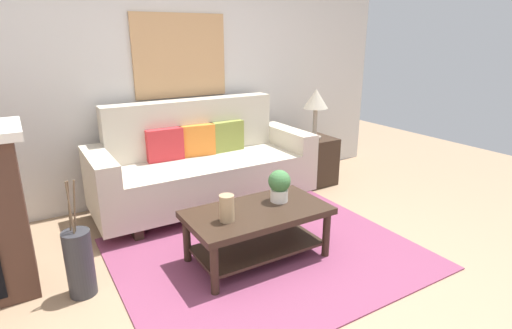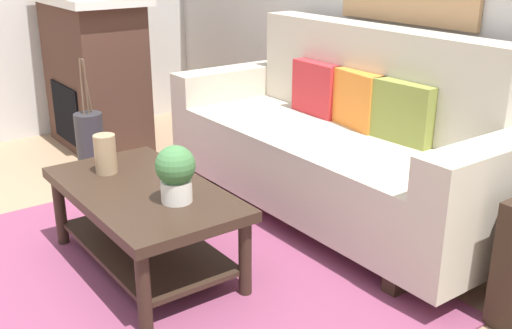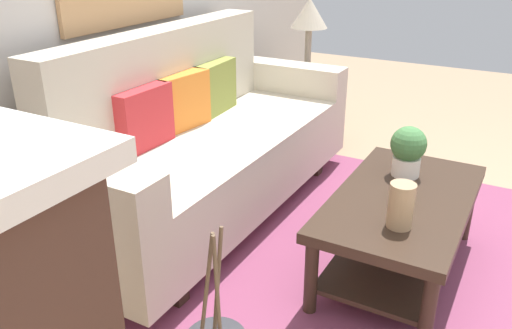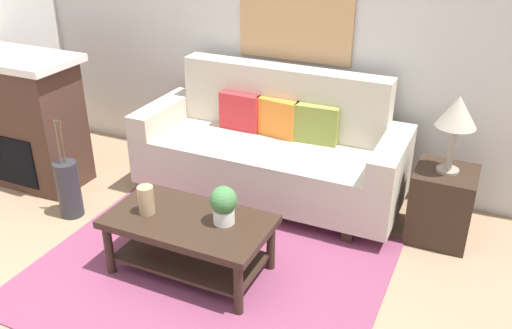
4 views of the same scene
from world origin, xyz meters
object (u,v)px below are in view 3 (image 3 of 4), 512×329
Objects in this scene: side_table at (306,107)px; throw_pillow_orange at (182,101)px; potted_plant_tabletop at (408,150)px; couch at (202,145)px; tabletop_vase at (401,205)px; throw_pillow_crimson at (143,118)px; throw_pillow_olive at (215,87)px; table_lamp at (309,16)px; coffee_table at (401,217)px.

throw_pillow_orange is at bearing 173.09° from side_table.
couch is at bearing 97.94° from potted_plant_tabletop.
couch reaches higher than tabletop_vase.
throw_pillow_crimson is 0.69m from throw_pillow_olive.
throw_pillow_olive is (0.34, 0.00, 0.00)m from throw_pillow_orange.
throw_pillow_olive is 1.82× the size of tabletop_vase.
potted_plant_tabletop reaches higher than tabletop_vase.
table_lamp is (1.75, -0.17, 0.31)m from throw_pillow_crimson.
throw_pillow_olive is at bearing 62.78° from tabletop_vase.
side_table is at bearing -5.56° from throw_pillow_crimson.
throw_pillow_olive is at bearing 170.89° from table_lamp.
couch is 11.16× the size of tabletop_vase.
throw_pillow_olive reaches higher than tabletop_vase.
table_lamp is at bearing 0.00° from side_table.
coffee_table is at bearing -142.03° from side_table.
tabletop_vase is at bearing -106.28° from couch.
throw_pillow_orange is 1.82× the size of tabletop_vase.
throw_pillow_crimson is (-0.34, 0.13, 0.25)m from couch.
side_table is at bearing -6.91° from throw_pillow_orange.
table_lamp is (1.77, 1.21, 0.47)m from tabletop_vase.
throw_pillow_crimson and throw_pillow_orange have the same top height.
throw_pillow_crimson is at bearing 111.59° from potted_plant_tabletop.
table_lamp is (1.40, -0.04, 0.56)m from couch.
throw_pillow_olive is 0.63× the size of table_lamp.
throw_pillow_orange is 0.64× the size of side_table.
table_lamp is (0.00, 0.00, 0.71)m from side_table.
table_lamp reaches higher than throw_pillow_crimson.
side_table is 0.71m from table_lamp.
throw_pillow_crimson and throw_pillow_olive have the same top height.
coffee_table is at bearing -78.68° from throw_pillow_crimson.
potted_plant_tabletop is 1.72m from table_lamp.
coffee_table is at bearing -107.63° from throw_pillow_olive.
potted_plant_tabletop is 0.47× the size of side_table.
couch is 1.41m from side_table.
table_lamp is (1.24, 1.10, 0.42)m from potted_plant_tabletop.
tabletop_vase is at bearing -168.34° from potted_plant_tabletop.
throw_pillow_olive is at bearing 170.89° from side_table.
throw_pillow_orange is at bearing 90.00° from couch.
potted_plant_tabletop is (0.16, -1.27, -0.11)m from throw_pillow_orange.
couch is 6.14× the size of throw_pillow_crimson.
tabletop_vase is at bearing -145.63° from table_lamp.
coffee_table is (-0.08, -1.33, -0.37)m from throw_pillow_orange.
throw_pillow_orange reaches higher than coffee_table.
tabletop_vase reaches higher than side_table.
throw_pillow_crimson is 1.40m from coffee_table.
potted_plant_tabletop is (0.24, 0.05, 0.26)m from coffee_table.
throw_pillow_crimson reaches higher than side_table.
table_lamp is at bearing 34.37° from tabletop_vase.
throw_pillow_olive is at bearing 0.00° from throw_pillow_orange.
throw_pillow_orange is 1.29m from potted_plant_tabletop.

